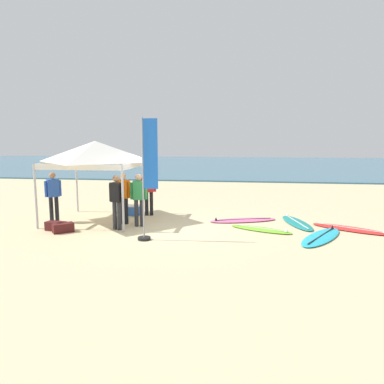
{
  "coord_description": "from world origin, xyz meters",
  "views": [
    {
      "loc": [
        2.37,
        -10.85,
        2.75
      ],
      "look_at": [
        0.66,
        1.29,
        1.0
      ],
      "focal_mm": 33.56,
      "sensor_mm": 36.0,
      "label": 1
    }
  ],
  "objects": [
    {
      "name": "person_green",
      "position": [
        -0.91,
        0.19,
        0.99
      ],
      "size": [
        0.54,
        0.27,
        1.71
      ],
      "color": "#2D2D33",
      "rests_on": "ground"
    },
    {
      "name": "person_blue",
      "position": [
        -3.95,
        0.35,
        0.99
      ],
      "size": [
        0.43,
        0.41,
        1.71
      ],
      "color": "black",
      "rests_on": "ground"
    },
    {
      "name": "person_orange",
      "position": [
        -1.51,
        0.45,
        0.99
      ],
      "size": [
        0.54,
        0.3,
        1.71
      ],
      "color": "black",
      "rests_on": "ground"
    },
    {
      "name": "ground_plane",
      "position": [
        0.0,
        0.0,
        0.0
      ],
      "size": [
        80.0,
        80.0,
        0.0
      ],
      "primitive_type": "plane",
      "color": "beige"
    },
    {
      "name": "gear_bag_near_tent",
      "position": [
        -2.98,
        -0.9,
        0.14
      ],
      "size": [
        0.67,
        0.63,
        0.28
      ],
      "primitive_type": "cube",
      "rotation": [
        0.0,
        0.0,
        0.7
      ],
      "color": "#4C1919",
      "rests_on": "ground"
    },
    {
      "name": "gear_bag_by_pole",
      "position": [
        -3.32,
        -0.71,
        0.14
      ],
      "size": [
        0.65,
        0.43,
        0.28
      ],
      "primitive_type": "cube",
      "rotation": [
        0.0,
        0.0,
        2.94
      ],
      "color": "#4C1919",
      "rests_on": "ground"
    },
    {
      "name": "person_black",
      "position": [
        -1.47,
        -0.34,
        0.99
      ],
      "size": [
        0.52,
        0.33,
        1.71
      ],
      "color": "#2D2D33",
      "rests_on": "ground"
    },
    {
      "name": "cooler_box",
      "position": [
        -1.64,
        1.82,
        0.2
      ],
      "size": [
        0.5,
        0.36,
        0.39
      ],
      "color": "#2D60B7",
      "rests_on": "ground"
    },
    {
      "name": "surfboard_cyan",
      "position": [
        4.64,
        -0.48,
        0.04
      ],
      "size": [
        1.85,
        2.55,
        0.19
      ],
      "color": "#23B2CC",
      "rests_on": "ground"
    },
    {
      "name": "surfboard_lime",
      "position": [
        2.98,
        0.2,
        0.04
      ],
      "size": [
        2.03,
        1.34,
        0.19
      ],
      "color": "#7AD12D",
      "rests_on": "ground"
    },
    {
      "name": "surfboard_teal",
      "position": [
        4.21,
        1.26,
        0.04
      ],
      "size": [
        1.09,
        2.35,
        0.19
      ],
      "color": "#19847F",
      "rests_on": "ground"
    },
    {
      "name": "surfboard_pink",
      "position": [
        2.42,
        1.4,
        0.04
      ],
      "size": [
        2.44,
        1.37,
        0.19
      ],
      "color": "pink",
      "rests_on": "ground"
    },
    {
      "name": "sea",
      "position": [
        0.0,
        31.16,
        0.05
      ],
      "size": [
        80.0,
        36.0,
        0.1
      ],
      "primitive_type": "cube",
      "color": "#386B84",
      "rests_on": "ground"
    },
    {
      "name": "canopy_tent",
      "position": [
        -2.6,
        0.83,
        2.39
      ],
      "size": [
        2.95,
        2.95,
        2.75
      ],
      "color": "#B7B7BC",
      "rests_on": "ground"
    },
    {
      "name": "banner_flag",
      "position": [
        -0.21,
        -1.36,
        1.57
      ],
      "size": [
        0.6,
        0.36,
        3.4
      ],
      "color": "#99999E",
      "rests_on": "ground"
    },
    {
      "name": "person_red",
      "position": [
        -1.04,
        1.91,
        0.99
      ],
      "size": [
        0.54,
        0.29,
        1.71
      ],
      "color": "black",
      "rests_on": "ground"
    },
    {
      "name": "surfboard_red",
      "position": [
        5.74,
        0.61,
        0.04
      ],
      "size": [
        2.33,
        1.76,
        0.19
      ],
      "color": "red",
      "rests_on": "ground"
    }
  ]
}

